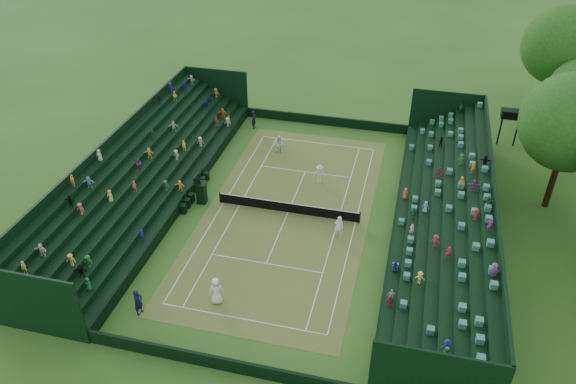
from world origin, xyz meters
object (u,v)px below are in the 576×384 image
umpire_chair (201,190)px  tennis_net (288,207)px  player_far_west (280,144)px  player_near_west (216,291)px  player_near_east (339,227)px  player_far_east (320,174)px

umpire_chair → tennis_net: bearing=2.7°
tennis_net → player_far_west: size_ratio=6.66×
player_near_west → player_near_east: (6.58, 8.71, -0.03)m
player_near_west → player_far_east: player_near_west is taller
umpire_chair → player_far_west: umpire_chair is taller
player_far_west → player_near_east: bearing=-66.9°
player_far_east → umpire_chair: bearing=-176.3°
player_far_east → player_near_west: bearing=-130.9°
tennis_net → player_near_east: 5.01m
player_near_west → player_far_east: size_ratio=1.22×
player_near_west → player_far_east: (3.63, 15.99, -0.18)m
player_near_west → tennis_net: bearing=-118.4°
player_near_west → player_far_east: bearing=-120.4°
tennis_net → player_near_east: size_ratio=5.96×
tennis_net → player_near_west: 11.07m
player_near_east → umpire_chair: bearing=-5.6°
umpire_chair → player_far_east: 10.35m
tennis_net → umpire_chair: umpire_chair is taller
player_near_west → player_far_west: (-1.05, 20.09, -0.13)m
player_near_east → player_far_west: 13.70m
player_near_west → player_near_east: 10.91m
player_near_east → player_far_east: size_ratio=1.18×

